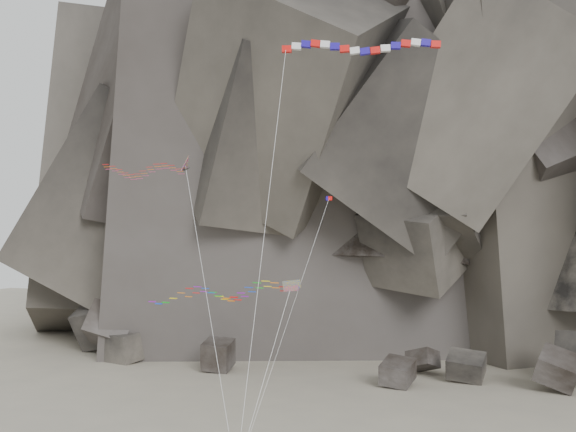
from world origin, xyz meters
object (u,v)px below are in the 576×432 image
(delta_kite, at_px, (140,170))
(pennant_kite, at_px, (309,258))
(banner_kite, at_px, (359,49))
(parafoil_kite, at_px, (213,293))

(delta_kite, relative_size, pennant_kite, 1.21)
(delta_kite, height_order, banner_kite, banner_kite)
(banner_kite, relative_size, parafoil_kite, 2.22)
(parafoil_kite, xyz_separation_m, pennant_kite, (7.23, 1.03, 2.65))
(parafoil_kite, bearing_deg, delta_kite, 138.26)
(delta_kite, xyz_separation_m, parafoil_kite, (9.59, -5.41, -10.00))
(pennant_kite, bearing_deg, parafoil_kite, -167.67)
(banner_kite, height_order, parafoil_kite, banner_kite)
(parafoil_kite, bearing_deg, banner_kite, -0.22)
(banner_kite, xyz_separation_m, parafoil_kite, (-10.78, -2.31, -18.19))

